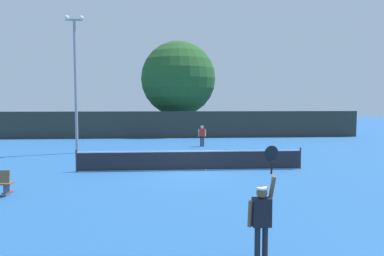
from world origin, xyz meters
name	(u,v)px	position (x,y,z in m)	size (l,w,h in m)	color
ground_plane	(191,170)	(0.00, 0.00, 0.00)	(120.00, 120.00, 0.00)	#235693
tennis_net	(191,160)	(0.00, 0.00, 0.51)	(11.07, 0.08, 1.07)	#232328
perimeter_fence	(179,125)	(0.00, 16.05, 1.23)	(34.01, 0.12, 2.46)	#2D332D
player_serving	(262,213)	(0.76, -10.43, 1.07)	(0.67, 0.39, 2.46)	black
player_receiving	(202,134)	(1.48, 9.39, 0.93)	(0.57, 0.23, 1.54)	red
tennis_ball	(206,170)	(0.70, -0.23, 0.03)	(0.07, 0.07, 0.07)	#CCE033
spare_racket	(9,192)	(-7.04, -3.87, 0.02)	(0.28, 0.52, 0.04)	black
light_pole	(75,76)	(-7.01, 6.47, 4.98)	(1.18, 0.28, 8.82)	gray
large_tree	(178,79)	(0.08, 19.93, 5.69)	(7.60, 7.60, 9.50)	brown
parked_car_near	(108,126)	(-7.40, 21.67, 0.78)	(2.36, 4.39, 1.69)	black
parked_car_mid	(145,125)	(-3.55, 23.32, 0.78)	(2.01, 4.25, 1.69)	#B7B7BC
parked_car_far	(241,125)	(6.91, 21.13, 0.78)	(2.14, 4.30, 1.69)	#B7B7BC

